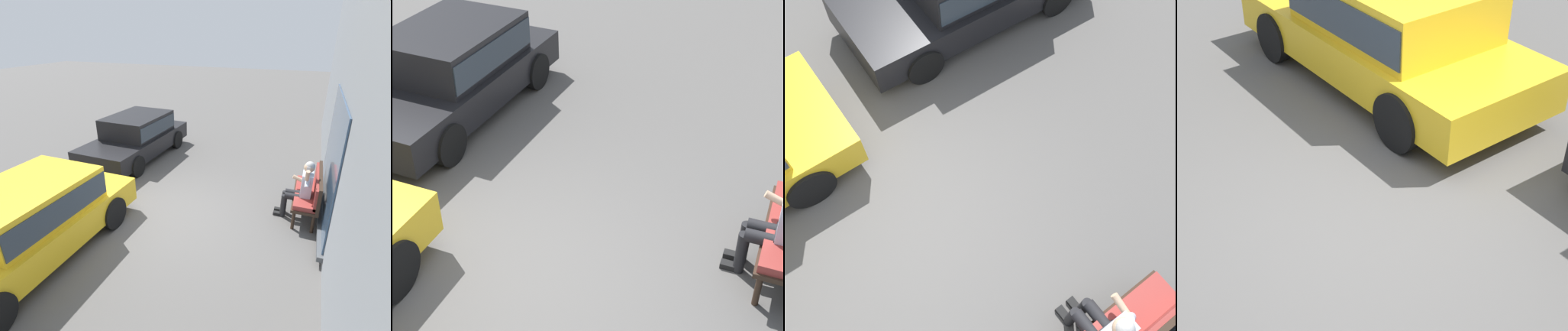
{
  "view_description": "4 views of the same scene",
  "coord_description": "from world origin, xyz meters",
  "views": [
    {
      "loc": [
        5.29,
        2.6,
        3.87
      ],
      "look_at": [
        -0.73,
        0.31,
        1.01
      ],
      "focal_mm": 28.0,
      "sensor_mm": 36.0,
      "label": 1
    },
    {
      "loc": [
        4.22,
        2.6,
        4.78
      ],
      "look_at": [
        -1.13,
        0.46,
        0.81
      ],
      "focal_mm": 55.0,
      "sensor_mm": 36.0,
      "label": 2
    },
    {
      "loc": [
        0.6,
        2.6,
        6.22
      ],
      "look_at": [
        -1.08,
        0.31,
        0.81
      ],
      "focal_mm": 45.0,
      "sensor_mm": 36.0,
      "label": 3
    },
    {
      "loc": [
        -3.45,
        2.6,
        3.77
      ],
      "look_at": [
        -0.45,
        0.32,
        1.03
      ],
      "focal_mm": 55.0,
      "sensor_mm": 36.0,
      "label": 4
    }
  ],
  "objects": [
    {
      "name": "ground_plane",
      "position": [
        0.0,
        0.0,
        0.0
      ],
      "size": [
        60.0,
        60.0,
        0.0
      ],
      "primitive_type": "plane",
      "color": "#565451"
    },
    {
      "name": "parked_car_mid",
      "position": [
        2.06,
        -1.85,
        0.79
      ],
      "size": [
        4.47,
        1.96,
        1.43
      ],
      "color": "gold",
      "rests_on": "ground_plane"
    }
  ]
}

